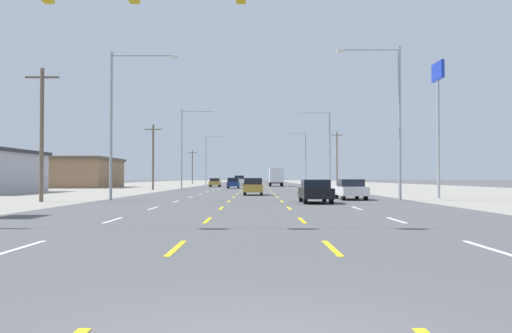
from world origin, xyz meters
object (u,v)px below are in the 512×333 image
object	(u,v)px
hatchback_center_turn_mid	(255,186)
streetlight_right_row_2	(306,155)
pole_sign_right_row_1	(440,96)
streetlight_left_row_0	(120,114)
suv_inner_left_farthest	(241,180)
streetlight_right_row_1	(328,144)
sedan_far_left_far	(217,182)
streetlight_left_row_1	(186,143)
hatchback_inner_left_midfar	(235,183)
sedan_inner_right_nearest	(317,191)
streetlight_left_row_2	(209,156)
streetlight_right_row_0	(395,111)
sedan_far_right_near	(352,189)
box_truck_inner_right_farther	(278,176)

from	to	relation	value
hatchback_center_turn_mid	streetlight_right_row_2	world-z (taller)	streetlight_right_row_2
pole_sign_right_row_1	streetlight_left_row_0	size ratio (longest dim) A/B	1.01
suv_inner_left_farthest	streetlight_right_row_2	size ratio (longest dim) A/B	0.45
streetlight_left_row_0	streetlight_right_row_1	world-z (taller)	streetlight_right_row_1
sedan_far_left_far	streetlight_right_row_2	distance (m)	24.40
streetlight_left_row_1	streetlight_right_row_2	size ratio (longest dim) A/B	1.01
hatchback_inner_left_midfar	streetlight_right_row_2	xyz separation A→B (m)	(13.11, 29.66, 5.37)
hatchback_center_turn_mid	sedan_inner_right_nearest	bearing A→B (deg)	-74.51
streetlight_left_row_1	streetlight_right_row_1	xyz separation A→B (m)	(19.47, 0.00, -0.14)
suv_inner_left_farthest	streetlight_left_row_2	bearing A→B (deg)	169.09
streetlight_left_row_0	streetlight_right_row_2	world-z (taller)	streetlight_right_row_2
suv_inner_left_farthest	streetlight_left_row_2	size ratio (longest dim) A/B	0.48
hatchback_inner_left_midfar	pole_sign_right_row_1	xyz separation A→B (m)	(17.47, -35.38, 7.13)
hatchback_inner_left_midfar	streetlight_right_row_0	xyz separation A→B (m)	(12.98, -39.19, 5.49)
sedan_far_right_near	streetlight_right_row_2	xyz separation A→B (m)	(2.99, 67.83, 5.40)
streetlight_right_row_0	box_truck_inner_right_farther	bearing A→B (deg)	96.10
sedan_inner_right_nearest	hatchback_inner_left_midfar	bearing A→B (deg)	99.23
hatchback_inner_left_midfar	streetlight_right_row_1	size ratio (longest dim) A/B	0.36
hatchback_center_turn_mid	streetlight_right_row_0	xyz separation A→B (m)	(9.93, -10.33, 5.49)
sedan_inner_right_nearest	streetlight_left_row_0	world-z (taller)	streetlight_left_row_0
hatchback_inner_left_midfar	pole_sign_right_row_1	world-z (taller)	pole_sign_right_row_1
suv_inner_left_farthest	pole_sign_right_row_1	distance (m)	66.49
sedan_far_right_near	streetlight_left_row_2	bearing A→B (deg)	103.81
hatchback_inner_left_midfar	streetlight_left_row_0	xyz separation A→B (m)	(-6.39, -39.19, 5.30)
sedan_far_right_near	streetlight_left_row_2	distance (m)	70.03
hatchback_center_turn_mid	hatchback_inner_left_midfar	xyz separation A→B (m)	(-3.05, 28.86, 0.00)
box_truck_inner_right_farther	suv_inner_left_farthest	world-z (taller)	box_truck_inner_right_farther
pole_sign_right_row_1	streetlight_right_row_0	world-z (taller)	streetlight_right_row_0
streetlight_right_row_1	streetlight_left_row_0	bearing A→B (deg)	-119.42
streetlight_left_row_1	streetlight_left_row_2	distance (m)	34.43
hatchback_center_turn_mid	sedan_far_left_far	xyz separation A→B (m)	(-6.74, 41.66, -0.03)
box_truck_inner_right_farther	streetlight_left_row_1	size ratio (longest dim) A/B	0.66
sedan_far_right_near	suv_inner_left_farthest	world-z (taller)	suv_inner_left_farthest
streetlight_right_row_2	sedan_inner_right_nearest	bearing A→B (deg)	-94.79
sedan_far_right_near	suv_inner_left_farthest	distance (m)	67.34
sedan_far_left_far	suv_inner_left_farthest	world-z (taller)	suv_inner_left_farthest
sedan_far_left_far	streetlight_left_row_0	bearing A→B (deg)	-92.98
sedan_far_left_far	pole_sign_right_row_1	size ratio (longest dim) A/B	0.43
sedan_far_right_near	pole_sign_right_row_1	size ratio (longest dim) A/B	0.43
streetlight_left_row_0	streetlight_left_row_2	world-z (taller)	streetlight_left_row_0
sedan_inner_right_nearest	streetlight_right_row_1	world-z (taller)	streetlight_right_row_1
suv_inner_left_farthest	streetlight_left_row_1	xyz separation A→B (m)	(-6.42, -33.17, 5.27)
streetlight_left_row_2	streetlight_left_row_1	bearing A→B (deg)	-89.83
hatchback_inner_left_midfar	sedan_far_left_far	xyz separation A→B (m)	(-3.68, 12.80, -0.03)
sedan_far_right_near	streetlight_right_row_2	size ratio (longest dim) A/B	0.41
box_truck_inner_right_farther	streetlight_left_row_1	world-z (taller)	streetlight_left_row_1
sedan_inner_right_nearest	streetlight_left_row_0	size ratio (longest dim) A/B	0.43
box_truck_inner_right_farther	streetlight_left_row_2	distance (m)	18.48
sedan_inner_right_nearest	sedan_far_left_far	xyz separation A→B (m)	(-10.70, 55.95, 0.00)
hatchback_inner_left_midfar	sedan_far_left_far	bearing A→B (deg)	106.06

